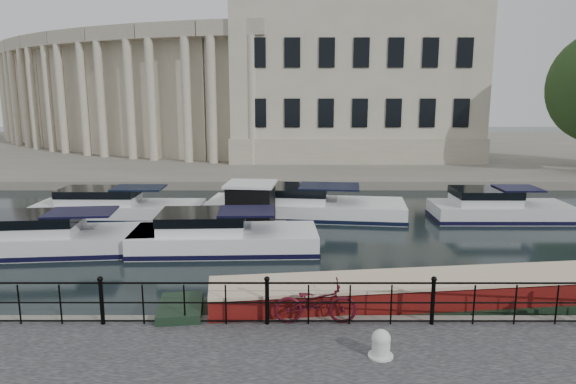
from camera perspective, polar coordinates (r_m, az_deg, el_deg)
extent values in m
plane|color=black|center=(15.17, -1.94, -12.66)|extent=(160.00, 160.00, 0.00)
cube|color=#6B665B|center=(53.21, -0.50, 4.71)|extent=(120.00, 42.00, 0.55)
cylinder|color=black|center=(13.44, -20.00, -11.47)|extent=(0.10, 0.10, 1.10)
sphere|color=black|center=(13.23, -20.17, -9.06)|extent=(0.14, 0.14, 0.14)
cylinder|color=black|center=(12.67, -2.33, -12.18)|extent=(0.10, 0.10, 1.10)
sphere|color=black|center=(12.45, -2.36, -9.64)|extent=(0.14, 0.14, 0.14)
cylinder|color=black|center=(13.13, 15.78, -11.76)|extent=(0.10, 0.10, 1.10)
sphere|color=black|center=(12.91, 15.92, -9.30)|extent=(0.14, 0.14, 0.14)
cylinder|color=black|center=(12.48, -2.35, -10.07)|extent=(24.00, 0.05, 0.05)
cylinder|color=black|center=(12.67, -2.33, -12.18)|extent=(24.00, 0.04, 0.04)
cylinder|color=black|center=(12.86, -2.32, -14.11)|extent=(24.00, 0.04, 0.04)
cube|color=#ADA38C|center=(47.23, 6.90, 12.68)|extent=(20.00, 14.00, 14.00)
cube|color=#9E937F|center=(47.42, 6.73, 5.41)|extent=(20.30, 14.30, 2.00)
cube|color=#ADA38C|center=(43.08, -5.15, 10.89)|extent=(5.73, 4.06, 11.00)
cube|color=#9E937F|center=(41.47, -6.15, 17.66)|extent=(5.62, 2.73, 1.20)
cylinder|color=#ADA38C|center=(40.15, -4.00, 10.05)|extent=(0.70, 0.70, 9.80)
cylinder|color=#ADA38C|center=(41.20, -8.45, 9.98)|extent=(0.70, 0.70, 9.80)
cube|color=#ADA38C|center=(45.20, -11.37, 10.72)|extent=(5.90, 4.56, 11.00)
cube|color=#9E937F|center=(43.76, -13.02, 17.09)|extent=(5.62, 3.30, 1.20)
cylinder|color=#ADA38C|center=(42.15, -11.20, 9.91)|extent=(0.70, 0.70, 9.80)
cylinder|color=#ADA38C|center=(43.91, -14.95, 9.79)|extent=(0.70, 0.70, 9.80)
cube|color=#ADA38C|center=(48.27, -16.53, 10.49)|extent=(5.99, 4.99, 11.00)
cube|color=#9E937F|center=(47.07, -18.58, 16.36)|extent=(5.55, 3.83, 1.20)
cylinder|color=#ADA38C|center=(45.28, -17.17, 9.69)|extent=(0.70, 0.70, 9.80)
cylinder|color=#ADA38C|center=(47.59, -20.09, 9.56)|extent=(0.70, 0.70, 9.80)
cube|color=#ADA38C|center=(52.11, -20.53, 10.26)|extent=(5.99, 5.36, 11.00)
cube|color=#9E937F|center=(51.17, -22.77, 15.61)|extent=(5.40, 4.29, 1.20)
cylinder|color=#ADA38C|center=(49.27, -21.76, 9.47)|extent=(0.70, 0.70, 9.80)
cylinder|color=#ADA38C|center=(51.99, -23.88, 9.36)|extent=(0.70, 0.70, 9.80)
cube|color=#ADA38C|center=(56.49, -23.43, 10.06)|extent=(5.91, 5.64, 11.00)
cube|color=#9E937F|center=(55.83, -25.71, 14.93)|extent=(5.16, 4.70, 1.20)
cylinder|color=#ADA38C|center=(53.90, -25.05, 9.29)|extent=(0.70, 0.70, 9.80)
cylinder|color=#ADA38C|center=(56.88, -26.47, 9.21)|extent=(0.70, 0.70, 9.80)
cube|color=#ADA38C|center=(61.26, -25.37, 9.91)|extent=(5.74, 5.85, 11.00)
cube|color=#9E937F|center=(60.87, -27.60, 14.36)|extent=(4.86, 5.04, 1.20)
cylinder|color=#ADA38C|center=(58.94, -27.22, 9.17)|extent=(0.70, 0.70, 9.80)
cylinder|color=#ADA38C|center=(62.10, -28.08, 9.12)|extent=(0.70, 0.70, 9.80)
cube|color=#ADA38C|center=(66.26, -26.51, 9.82)|extent=(5.49, 5.97, 11.00)
cube|color=#9E937F|center=(66.12, -28.63, 13.90)|extent=(4.48, 5.30, 1.20)
cylinder|color=#ADA38C|center=(64.24, -28.48, 9.11)|extent=(0.70, 0.70, 9.80)
cylinder|color=#ADA38C|center=(67.49, -28.88, 9.10)|extent=(0.70, 0.70, 9.80)
cube|color=#ADA38C|center=(71.39, -26.99, 9.78)|extent=(5.16, 6.00, 11.00)
cube|color=#9E937F|center=(71.49, -28.98, 13.55)|extent=(4.04, 5.49, 1.20)
cylinder|color=#ADA38C|center=(69.67, -29.02, 9.10)|extent=(0.70, 0.70, 9.80)
cylinder|color=#ADA38C|center=(72.96, -29.05, 9.12)|extent=(0.70, 0.70, 9.80)
cube|color=#ADA38C|center=(76.54, -26.95, 9.78)|extent=(4.76, 5.95, 11.00)
cube|color=#9E937F|center=(76.87, -28.79, 13.29)|extent=(3.54, 5.60, 1.20)
cylinder|color=#ADA38C|center=(75.14, -28.97, 9.14)|extent=(0.70, 0.70, 9.80)
cylinder|color=#ADA38C|center=(78.41, -28.71, 9.19)|extent=(0.70, 0.70, 9.80)
imported|color=#440C16|center=(12.75, 3.08, -12.15)|extent=(2.02, 0.73, 1.06)
cylinder|color=silver|center=(11.57, 10.28, -16.64)|extent=(0.39, 0.39, 0.41)
sphere|color=silver|center=(11.47, 10.31, -15.74)|extent=(0.41, 0.41, 0.41)
cylinder|color=silver|center=(11.65, 10.25, -17.44)|extent=(0.54, 0.54, 0.04)
cube|color=black|center=(14.77, 13.46, -13.22)|extent=(13.69, 3.48, 0.81)
cube|color=#63100E|center=(14.52, 13.57, -10.88)|extent=(10.96, 2.87, 0.63)
cube|color=beige|center=(14.38, 13.64, -9.40)|extent=(10.97, 2.93, 0.09)
cube|color=#6B665B|center=(23.51, -4.09, -3.92)|extent=(3.19, 2.75, 0.25)
cube|color=black|center=(23.27, -4.13, -1.42)|extent=(2.16, 2.16, 1.77)
cube|color=white|center=(23.08, -4.16, 0.89)|extent=(2.38, 2.38, 0.12)
cube|color=silver|center=(21.98, -24.29, -5.55)|extent=(8.59, 3.45, 1.20)
cube|color=black|center=(22.00, -24.28, -5.75)|extent=(8.67, 3.48, 0.18)
cube|color=silver|center=(22.11, -26.94, -3.39)|extent=(3.96, 2.52, 0.90)
cube|color=black|center=(21.35, -22.02, -2.09)|extent=(2.68, 2.08, 0.08)
cube|color=white|center=(20.43, -6.99, -5.84)|extent=(7.30, 3.03, 1.20)
cube|color=black|center=(20.45, -6.98, -6.06)|extent=(7.37, 3.06, 0.18)
cube|color=white|center=(20.29, -9.48, -3.53)|extent=(3.32, 2.38, 0.90)
cube|color=black|center=(20.03, -4.61, -2.14)|extent=(2.23, 2.01, 0.08)
cube|color=silver|center=(26.44, -18.11, -2.43)|extent=(8.08, 2.44, 1.20)
cube|color=black|center=(26.46, -18.10, -2.60)|extent=(8.16, 2.47, 0.18)
cube|color=silver|center=(26.59, -20.20, -0.62)|extent=(3.64, 1.98, 0.90)
cube|color=black|center=(25.88, -16.26, 0.45)|extent=(2.43, 1.68, 0.08)
cube|color=white|center=(25.66, 1.97, -2.28)|extent=(10.01, 4.20, 1.20)
cube|color=black|center=(25.68, 1.97, -2.46)|extent=(10.11, 4.24, 0.18)
cube|color=white|center=(25.60, -0.61, -0.36)|extent=(4.64, 3.02, 0.90)
cube|color=black|center=(25.32, 4.62, 0.63)|extent=(3.15, 2.48, 0.08)
cube|color=silver|center=(27.06, 22.45, -2.43)|extent=(6.52, 2.57, 1.20)
cube|color=black|center=(27.07, 22.44, -2.59)|extent=(6.59, 2.60, 0.18)
cube|color=silver|center=(26.60, 21.03, -0.67)|extent=(2.94, 2.10, 0.90)
cube|color=black|center=(27.10, 24.19, 0.38)|extent=(1.96, 1.80, 0.08)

